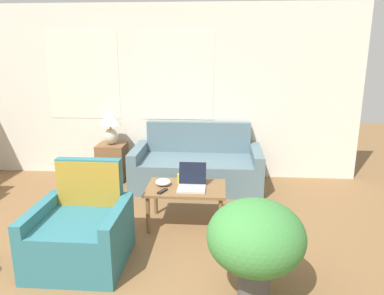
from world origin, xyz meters
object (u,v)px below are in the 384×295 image
Objects in this scene: couch at (197,168)px; potted_plant at (256,239)px; armchair at (82,233)px; table_lamp at (110,123)px; snack_bowl at (163,182)px; coffee_table at (186,191)px; tv_remote at (162,191)px; cup_navy at (180,178)px; laptop at (192,183)px.

couch reaches higher than potted_plant.
couch is 2.01× the size of armchair.
table_lamp is 1.76m from snack_bowl.
tv_remote reaches higher than coffee_table.
tv_remote is 0.19× the size of potted_plant.
potted_plant is at bearing -54.28° from table_lamp.
armchair is 2.37m from table_lamp.
couch is at bearing 76.22° from snack_bowl.
armchair is 1.24m from coffee_table.
snack_bowl reaches higher than coffee_table.
couch is at bearing 65.80° from armchair.
table_lamp is 5.02× the size of cup_navy.
snack_bowl is at bearing 170.21° from laptop.
armchair is at bearing -114.20° from couch.
armchair is at bearing -135.59° from tv_remote.
table_lamp is 1.81m from cup_navy.
cup_navy is (1.19, -1.31, -0.38)m from table_lamp.
couch is at bearing 84.08° from cup_navy.
potted_plant is at bearing -15.01° from armchair.
table_lamp is at bearing 125.72° from potted_plant.
armchair is 1.65m from potted_plant.
laptop is at bearing 27.00° from tv_remote.
snack_bowl is 0.22m from tv_remote.
couch is 1.32m from laptop.
cup_navy is at bearing 61.76° from tv_remote.
tv_remote is at bearing 44.41° from armchair.
armchair is at bearing -126.57° from snack_bowl.
couch is 17.17× the size of cup_navy.
table_lamp is (-1.31, 0.16, 0.62)m from couch.
snack_bowl is at bearing 96.31° from tv_remote.
tv_remote is (-0.16, -0.30, -0.04)m from cup_navy.
snack_bowl is at bearing 171.90° from coffee_table.
laptop is 2.05× the size of tv_remote.
table_lamp is at bearing 173.22° from couch.
coffee_table is 0.30m from tv_remote.
coffee_table is 1.07× the size of potted_plant.
potted_plant is (0.62, -2.53, 0.25)m from couch.
coffee_table is (-0.04, -1.28, 0.13)m from couch.
tv_remote is (-0.28, -1.45, 0.20)m from couch.
couch is 2.24× the size of potted_plant.
coffee_table is 0.28m from snack_bowl.
tv_remote is at bearing -118.24° from cup_navy.
couch is 5.82× the size of laptop.
table_lamp is at bearing 132.16° from cup_navy.
table_lamp reaches higher than tv_remote.
laptop reaches higher than snack_bowl.
coffee_table is 8.23× the size of cup_navy.
coffee_table is (1.27, -1.43, -0.49)m from table_lamp.
table_lamp reaches higher than coffee_table.
table_lamp is at bearing 122.49° from tv_remote.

